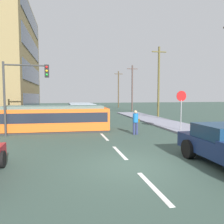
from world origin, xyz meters
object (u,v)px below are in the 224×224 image
object	(u,v)px
parked_sedan_far	(43,113)
utility_pole_distant	(118,89)
stop_sign	(181,102)
utility_pole_far	(132,87)
city_bus	(81,110)
streetcar_tram	(54,118)
pedestrian_crossing	(136,121)
traffic_light_mast	(23,84)
utility_pole_mid	(159,81)
parked_sedan_mid	(37,118)

from	to	relation	value
parked_sedan_far	utility_pole_distant	world-z (taller)	utility_pole_distant
stop_sign	utility_pole_far	bearing A→B (deg)	82.21
city_bus	utility_pole_far	distance (m)	14.97
streetcar_tram	pedestrian_crossing	bearing A→B (deg)	-25.39
traffic_light_mast	utility_pole_far	bearing A→B (deg)	55.46
pedestrian_crossing	stop_sign	bearing A→B (deg)	5.55
pedestrian_crossing	utility_pole_mid	bearing A→B (deg)	58.72
parked_sedan_far	utility_pole_distant	bearing A→B (deg)	55.02
stop_sign	parked_sedan_mid	bearing A→B (deg)	150.03
parked_sedan_mid	stop_sign	world-z (taller)	stop_sign
parked_sedan_mid	parked_sedan_far	bearing A→B (deg)	90.45
city_bus	parked_sedan_far	bearing A→B (deg)	151.25
parked_sedan_far	pedestrian_crossing	bearing A→B (deg)	-59.75
pedestrian_crossing	utility_pole_far	distance (m)	22.45
traffic_light_mast	utility_pole_distant	distance (m)	34.50
stop_sign	traffic_light_mast	distance (m)	11.09
parked_sedan_mid	utility_pole_mid	distance (m)	14.60
pedestrian_crossing	utility_pole_far	xyz separation A→B (m)	(6.47, 21.28, 3.08)
streetcar_tram	parked_sedan_mid	xyz separation A→B (m)	(-1.68, 3.96, -0.37)
pedestrian_crossing	parked_sedan_far	world-z (taller)	pedestrian_crossing
parked_sedan_mid	utility_pole_far	xyz separation A→B (m)	(13.64, 14.71, 3.40)
parked_sedan_mid	traffic_light_mast	bearing A→B (deg)	-92.26
city_bus	traffic_light_mast	size ratio (longest dim) A/B	1.24
traffic_light_mast	streetcar_tram	bearing A→B (deg)	37.53
parked_sedan_mid	utility_pole_far	distance (m)	20.35
parked_sedan_far	stop_sign	bearing A→B (deg)	-47.99
parked_sedan_far	traffic_light_mast	xyz separation A→B (m)	(-0.17, -11.22, 2.79)
city_bus	parked_sedan_mid	distance (m)	5.48
utility_pole_far	stop_sign	bearing A→B (deg)	-97.79
utility_pole_mid	parked_sedan_mid	bearing A→B (deg)	-163.84
pedestrian_crossing	traffic_light_mast	size ratio (longest dim) A/B	0.34
utility_pole_distant	pedestrian_crossing	bearing A→B (deg)	-101.97
traffic_light_mast	utility_pole_distant	xyz separation A→B (m)	(14.28, 31.40, 0.72)
pedestrian_crossing	stop_sign	world-z (taller)	stop_sign
traffic_light_mast	utility_pole_distant	size ratio (longest dim) A/B	0.61
pedestrian_crossing	utility_pole_mid	xyz separation A→B (m)	(6.37, 10.49, 3.46)
parked_sedan_far	utility_pole_mid	bearing A→B (deg)	-7.87
utility_pole_distant	streetcar_tram	bearing A→B (deg)	-112.48
city_bus	streetcar_tram	bearing A→B (deg)	-108.94
stop_sign	utility_pole_far	xyz separation A→B (m)	(2.86, 20.93, 1.83)
parked_sedan_mid	parked_sedan_far	xyz separation A→B (m)	(-0.05, 5.80, -0.00)
utility_pole_far	utility_pole_distant	world-z (taller)	utility_pole_distant
streetcar_tram	parked_sedan_mid	world-z (taller)	streetcar_tram
city_bus	traffic_light_mast	xyz separation A→B (m)	(-4.44, -8.88, 2.38)
utility_pole_mid	streetcar_tram	bearing A→B (deg)	-146.38
traffic_light_mast	utility_pole_far	distance (m)	24.45
utility_pole_mid	utility_pole_far	distance (m)	10.79
pedestrian_crossing	utility_pole_distant	world-z (taller)	utility_pole_distant
city_bus	utility_pole_mid	size ratio (longest dim) A/B	0.71
city_bus	parked_sedan_far	world-z (taller)	city_bus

